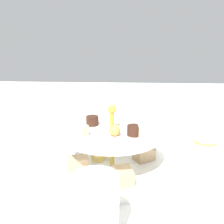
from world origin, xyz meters
TOP-DOWN VIEW (x-y plane):
  - ground_plane at (0.00, 0.00)m, footprint 2.40×2.40m
  - tiered_serving_stand at (0.00, 0.00)m, footprint 0.28×0.28m
  - water_glass_tall_right at (0.01, 0.23)m, footprint 0.07×0.07m
  - water_glass_short_left at (-0.16, -0.17)m, footprint 0.06×0.06m
  - teacup_with_saucer at (-0.23, -0.07)m, footprint 0.09×0.09m
  - water_glass_mid_back at (0.05, -0.20)m, footprint 0.06×0.06m

SIDE VIEW (x-z plane):
  - ground_plane at x=0.00m, z-range 0.00..0.00m
  - teacup_with_saucer at x=-0.23m, z-range 0.00..0.05m
  - water_glass_short_left at x=-0.16m, z-range 0.00..0.07m
  - tiered_serving_stand at x=0.00m, z-range -0.03..0.12m
  - water_glass_mid_back at x=0.05m, z-range 0.00..0.09m
  - water_glass_tall_right at x=0.01m, z-range 0.00..0.11m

